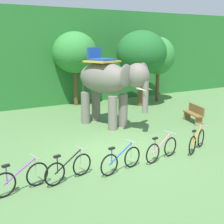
{
  "coord_description": "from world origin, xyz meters",
  "views": [
    {
      "loc": [
        -5.61,
        -9.35,
        4.11
      ],
      "look_at": [
        0.35,
        1.0,
        1.3
      ],
      "focal_mm": 48.94,
      "sensor_mm": 36.0,
      "label": 1
    }
  ],
  "objects": [
    {
      "name": "bike_purple",
      "position": [
        -3.91,
        -1.34,
        0.39
      ],
      "size": [
        1.68,
        0.57,
        0.92
      ],
      "color": "black",
      "rests_on": "ground"
    },
    {
      "name": "tree_center",
      "position": [
        7.53,
        7.21,
        3.07
      ],
      "size": [
        2.22,
        2.22,
        4.34
      ],
      "color": "brown",
      "rests_on": "ground"
    },
    {
      "name": "tree_far_right",
      "position": [
        2.07,
        8.69,
        3.35
      ],
      "size": [
        2.8,
        2.8,
        4.67
      ],
      "color": "brown",
      "rests_on": "ground"
    },
    {
      "name": "foliage_hedge",
      "position": [
        0.0,
        12.2,
        3.05
      ],
      "size": [
        36.0,
        6.0,
        6.1
      ],
      "primitive_type": "cube",
      "color": "#28702D",
      "rests_on": "ground"
    },
    {
      "name": "bike_pink",
      "position": [
        0.95,
        -1.45,
        0.39
      ],
      "size": [
        1.67,
        0.59,
        0.92
      ],
      "color": "black",
      "rests_on": "ground"
    },
    {
      "name": "bike_orange",
      "position": [
        2.7,
        -1.39,
        0.39
      ],
      "size": [
        1.55,
        0.85,
        0.92
      ],
      "color": "black",
      "rests_on": "ground"
    },
    {
      "name": "wooden_bench",
      "position": [
        5.62,
        1.72,
        0.48
      ],
      "size": [
        0.81,
        1.55,
        0.89
      ],
      "color": "brown",
      "rests_on": "ground"
    },
    {
      "name": "tree_center_left",
      "position": [
        5.6,
        6.47,
        3.33
      ],
      "size": [
        3.14,
        3.14,
        4.73
      ],
      "color": "brown",
      "rests_on": "ground"
    },
    {
      "name": "bike_blue",
      "position": [
        -0.81,
        -1.58,
        0.39
      ],
      "size": [
        1.68,
        0.55,
        0.92
      ],
      "color": "black",
      "rests_on": "ground"
    },
    {
      "name": "ground_plane",
      "position": [
        0.0,
        0.0,
        0.0
      ],
      "size": [
        80.0,
        80.0,
        0.0
      ],
      "primitive_type": "plane",
      "color": "#567F47"
    },
    {
      "name": "elephant",
      "position": [
        1.48,
        3.27,
        2.2
      ],
      "size": [
        2.77,
        4.22,
        3.78
      ],
      "color": "slate",
      "rests_on": "ground"
    },
    {
      "name": "bike_black",
      "position": [
        -2.5,
        -1.36,
        0.39
      ],
      "size": [
        1.67,
        0.61,
        0.92
      ],
      "color": "black",
      "rests_on": "ground"
    }
  ]
}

